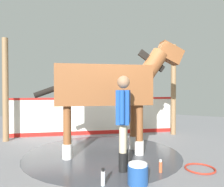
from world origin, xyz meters
name	(u,v)px	position (x,y,z in m)	size (l,w,h in m)	color
ground_plane	(108,151)	(0.00, 0.00, -0.01)	(16.00, 16.00, 0.02)	gray
wet_patch	(103,153)	(0.00, 0.22, 0.00)	(3.42, 3.42, 0.00)	#42444C
barrier_wall	(94,117)	(1.29, -1.39, 0.54)	(4.21, 3.38, 1.17)	silver
roof_post_near	(173,90)	(-0.93, -2.57, 1.41)	(0.16, 0.16, 2.83)	olive
roof_post_far	(5,90)	(2.93, 0.51, 1.41)	(0.16, 0.16, 2.83)	olive
horse	(108,87)	(-0.09, 0.15, 1.47)	(2.75, 2.26, 2.55)	brown
handler	(123,116)	(-0.80, 0.85, 0.96)	(0.37, 0.64, 1.67)	black
wash_bucket	(138,174)	(-1.25, 1.29, 0.16)	(0.31, 0.31, 0.31)	#1E478C
bottle_shampoo	(103,178)	(-0.82, 1.59, 0.12)	(0.06, 0.06, 0.26)	white
bottle_spray	(161,166)	(-1.43, 0.68, 0.10)	(0.06, 0.06, 0.22)	#CC5933
hose_coil	(200,169)	(-2.02, 0.22, 0.02)	(0.53, 0.53, 0.03)	#B72D1E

